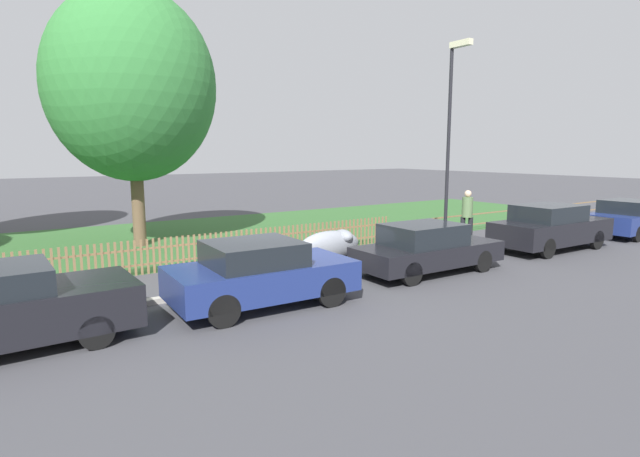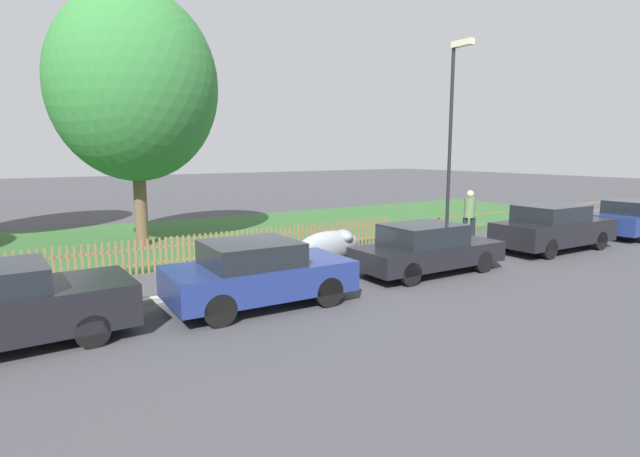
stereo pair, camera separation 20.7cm
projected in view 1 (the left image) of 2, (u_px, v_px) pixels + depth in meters
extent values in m
plane|color=#424247|center=(265.00, 287.00, 12.08)|extent=(120.00, 120.00, 0.00)
cube|color=#B2ADA3|center=(263.00, 283.00, 12.15)|extent=(42.09, 0.20, 0.12)
cube|color=#33602D|center=(167.00, 239.00, 18.52)|extent=(42.09, 10.00, 0.01)
cube|color=olive|center=(219.00, 255.00, 14.40)|extent=(42.09, 0.03, 0.05)
cube|color=olive|center=(218.00, 241.00, 14.34)|extent=(42.09, 0.03, 0.05)
cube|color=olive|center=(5.00, 273.00, 11.48)|extent=(0.06, 0.03, 0.95)
cube|color=olive|center=(13.00, 272.00, 11.57)|extent=(0.06, 0.03, 0.95)
cube|color=olive|center=(22.00, 271.00, 11.65)|extent=(0.06, 0.03, 0.95)
cube|color=olive|center=(29.00, 270.00, 11.74)|extent=(0.06, 0.03, 0.95)
cube|color=olive|center=(37.00, 269.00, 11.83)|extent=(0.06, 0.03, 0.95)
cube|color=olive|center=(45.00, 268.00, 11.92)|extent=(0.06, 0.03, 0.95)
cube|color=olive|center=(52.00, 267.00, 12.01)|extent=(0.06, 0.03, 0.95)
cube|color=olive|center=(60.00, 267.00, 12.10)|extent=(0.06, 0.03, 0.95)
cube|color=olive|center=(67.00, 266.00, 12.18)|extent=(0.06, 0.03, 0.95)
cube|color=olive|center=(74.00, 265.00, 12.27)|extent=(0.06, 0.03, 0.95)
cube|color=olive|center=(82.00, 264.00, 12.36)|extent=(0.06, 0.03, 0.95)
cube|color=olive|center=(89.00, 263.00, 12.45)|extent=(0.06, 0.03, 0.95)
cube|color=olive|center=(96.00, 263.00, 12.54)|extent=(0.06, 0.03, 0.95)
cube|color=olive|center=(102.00, 262.00, 12.63)|extent=(0.06, 0.03, 0.95)
cube|color=olive|center=(109.00, 261.00, 12.71)|extent=(0.06, 0.03, 0.95)
cube|color=olive|center=(116.00, 260.00, 12.80)|extent=(0.06, 0.03, 0.95)
cube|color=olive|center=(122.00, 259.00, 12.89)|extent=(0.06, 0.03, 0.95)
cube|color=olive|center=(129.00, 259.00, 12.98)|extent=(0.06, 0.03, 0.95)
cube|color=olive|center=(135.00, 258.00, 13.07)|extent=(0.06, 0.03, 0.95)
cube|color=olive|center=(141.00, 257.00, 13.16)|extent=(0.06, 0.03, 0.95)
cube|color=olive|center=(148.00, 257.00, 13.24)|extent=(0.06, 0.03, 0.95)
cube|color=olive|center=(154.00, 256.00, 13.33)|extent=(0.06, 0.03, 0.95)
cube|color=olive|center=(160.00, 255.00, 13.42)|extent=(0.06, 0.03, 0.95)
cube|color=olive|center=(166.00, 255.00, 13.51)|extent=(0.06, 0.03, 0.95)
cube|color=olive|center=(172.00, 254.00, 13.60)|extent=(0.06, 0.03, 0.95)
cube|color=olive|center=(177.00, 253.00, 13.68)|extent=(0.06, 0.03, 0.95)
cube|color=olive|center=(183.00, 253.00, 13.77)|extent=(0.06, 0.03, 0.95)
cube|color=olive|center=(189.00, 252.00, 13.86)|extent=(0.06, 0.03, 0.95)
cube|color=olive|center=(194.00, 251.00, 13.95)|extent=(0.06, 0.03, 0.95)
cube|color=olive|center=(200.00, 251.00, 14.04)|extent=(0.06, 0.03, 0.95)
cube|color=olive|center=(205.00, 250.00, 14.13)|extent=(0.06, 0.03, 0.95)
cube|color=olive|center=(211.00, 249.00, 14.21)|extent=(0.06, 0.03, 0.95)
cube|color=olive|center=(216.00, 249.00, 14.30)|extent=(0.06, 0.03, 0.95)
cube|color=olive|center=(221.00, 248.00, 14.39)|extent=(0.06, 0.03, 0.95)
cube|color=olive|center=(227.00, 248.00, 14.48)|extent=(0.06, 0.03, 0.95)
cube|color=olive|center=(232.00, 247.00, 14.57)|extent=(0.06, 0.03, 0.95)
cube|color=olive|center=(237.00, 246.00, 14.66)|extent=(0.06, 0.03, 0.95)
cube|color=olive|center=(242.00, 246.00, 14.74)|extent=(0.06, 0.03, 0.95)
cube|color=olive|center=(247.00, 245.00, 14.83)|extent=(0.06, 0.03, 0.95)
cube|color=olive|center=(252.00, 245.00, 14.92)|extent=(0.06, 0.03, 0.95)
cube|color=olive|center=(256.00, 244.00, 15.01)|extent=(0.06, 0.03, 0.95)
cube|color=olive|center=(261.00, 244.00, 15.10)|extent=(0.06, 0.03, 0.95)
cube|color=olive|center=(266.00, 243.00, 15.19)|extent=(0.06, 0.03, 0.95)
cube|color=olive|center=(271.00, 243.00, 15.27)|extent=(0.06, 0.03, 0.95)
cube|color=olive|center=(275.00, 242.00, 15.36)|extent=(0.06, 0.03, 0.95)
cube|color=olive|center=(280.00, 242.00, 15.45)|extent=(0.06, 0.03, 0.95)
cube|color=olive|center=(284.00, 241.00, 15.54)|extent=(0.06, 0.03, 0.95)
cube|color=olive|center=(289.00, 241.00, 15.63)|extent=(0.06, 0.03, 0.95)
cube|color=olive|center=(293.00, 240.00, 15.72)|extent=(0.06, 0.03, 0.95)
cube|color=olive|center=(298.00, 240.00, 15.80)|extent=(0.06, 0.03, 0.95)
cube|color=olive|center=(302.00, 239.00, 15.89)|extent=(0.06, 0.03, 0.95)
cube|color=olive|center=(306.00, 239.00, 15.98)|extent=(0.06, 0.03, 0.95)
cube|color=olive|center=(310.00, 238.00, 16.07)|extent=(0.06, 0.03, 0.95)
cube|color=olive|center=(314.00, 238.00, 16.16)|extent=(0.06, 0.03, 0.95)
cube|color=olive|center=(319.00, 237.00, 16.24)|extent=(0.06, 0.03, 0.95)
cube|color=olive|center=(323.00, 237.00, 16.33)|extent=(0.06, 0.03, 0.95)
cube|color=olive|center=(327.00, 236.00, 16.42)|extent=(0.06, 0.03, 0.95)
cube|color=olive|center=(331.00, 236.00, 16.51)|extent=(0.06, 0.03, 0.95)
cube|color=olive|center=(335.00, 235.00, 16.60)|extent=(0.06, 0.03, 0.95)
cube|color=olive|center=(339.00, 235.00, 16.69)|extent=(0.06, 0.03, 0.95)
cube|color=olive|center=(342.00, 234.00, 16.77)|extent=(0.06, 0.03, 0.95)
cube|color=olive|center=(346.00, 234.00, 16.86)|extent=(0.06, 0.03, 0.95)
cube|color=olive|center=(350.00, 234.00, 16.95)|extent=(0.06, 0.03, 0.95)
cube|color=olive|center=(354.00, 233.00, 17.04)|extent=(0.06, 0.03, 0.95)
cube|color=olive|center=(357.00, 233.00, 17.13)|extent=(0.06, 0.03, 0.95)
cube|color=olive|center=(361.00, 232.00, 17.22)|extent=(0.06, 0.03, 0.95)
cube|color=olive|center=(365.00, 232.00, 17.30)|extent=(0.06, 0.03, 0.95)
cube|color=olive|center=(368.00, 231.00, 17.39)|extent=(0.06, 0.03, 0.95)
cube|color=olive|center=(372.00, 231.00, 17.48)|extent=(0.06, 0.03, 0.95)
cube|color=olive|center=(375.00, 231.00, 17.57)|extent=(0.06, 0.03, 0.95)
cube|color=olive|center=(379.00, 230.00, 17.66)|extent=(0.06, 0.03, 0.95)
cube|color=olive|center=(382.00, 230.00, 17.75)|extent=(0.06, 0.03, 0.95)
cube|color=olive|center=(386.00, 229.00, 17.83)|extent=(0.06, 0.03, 0.95)
cylinder|color=black|center=(78.00, 307.00, 9.54)|extent=(0.58, 0.15, 0.57)
cylinder|color=black|center=(96.00, 332.00, 8.23)|extent=(0.58, 0.15, 0.57)
cube|color=navy|center=(262.00, 278.00, 10.51)|extent=(3.91, 1.97, 0.64)
cube|color=black|center=(253.00, 253.00, 10.32)|extent=(1.90, 1.71, 0.48)
cylinder|color=black|center=(293.00, 275.00, 11.89)|extent=(0.65, 0.16, 0.64)
cylinder|color=black|center=(332.00, 292.00, 10.46)|extent=(0.65, 0.16, 0.64)
cylinder|color=black|center=(195.00, 290.00, 10.64)|extent=(0.65, 0.16, 0.64)
cylinder|color=black|center=(224.00, 311.00, 9.22)|extent=(0.65, 0.16, 0.64)
cube|color=black|center=(428.00, 254.00, 13.40)|extent=(4.22, 1.74, 0.54)
cube|color=black|center=(423.00, 234.00, 13.20)|extent=(2.04, 1.53, 0.55)
cylinder|color=black|center=(441.00, 252.00, 14.76)|extent=(0.59, 0.15, 0.59)
cylinder|color=black|center=(483.00, 261.00, 13.50)|extent=(0.59, 0.15, 0.59)
cylinder|color=black|center=(372.00, 262.00, 13.37)|extent=(0.59, 0.15, 0.59)
cylinder|color=black|center=(412.00, 274.00, 12.10)|extent=(0.59, 0.15, 0.59)
cube|color=black|center=(551.00, 231.00, 16.52)|extent=(4.46, 1.83, 0.73)
cube|color=black|center=(548.00, 213.00, 16.30)|extent=(2.16, 1.61, 0.52)
cylinder|color=black|center=(553.00, 233.00, 17.96)|extent=(0.63, 0.15, 0.63)
cylinder|color=black|center=(597.00, 240.00, 16.63)|extent=(0.63, 0.15, 0.63)
cylinder|color=black|center=(503.00, 241.00, 16.50)|extent=(0.63, 0.15, 0.63)
cylinder|color=black|center=(548.00, 248.00, 15.17)|extent=(0.63, 0.15, 0.63)
cube|color=navy|center=(630.00, 221.00, 19.23)|extent=(3.90, 1.83, 0.66)
cube|color=black|center=(629.00, 206.00, 19.03)|extent=(1.89, 1.61, 0.49)
cylinder|color=black|center=(622.00, 223.00, 20.60)|extent=(0.60, 0.15, 0.59)
cylinder|color=black|center=(592.00, 228.00, 19.23)|extent=(0.60, 0.15, 0.59)
cylinder|color=black|center=(638.00, 234.00, 17.95)|extent=(0.60, 0.15, 0.59)
cylinder|color=black|center=(351.00, 255.00, 14.28)|extent=(0.63, 0.14, 0.63)
cylinder|color=black|center=(307.00, 260.00, 13.57)|extent=(0.63, 0.14, 0.63)
ellipsoid|color=gray|center=(330.00, 245.00, 13.87)|extent=(1.92, 0.70, 0.81)
ellipsoid|color=gray|center=(343.00, 236.00, 14.06)|extent=(0.48, 0.76, 0.37)
cylinder|color=brown|center=(138.00, 193.00, 17.00)|extent=(0.43, 0.43, 3.66)
ellipsoid|color=#337A38|center=(132.00, 85.00, 16.46)|extent=(5.49, 5.49, 6.31)
cylinder|color=black|center=(470.00, 230.00, 17.88)|extent=(0.17, 0.17, 0.91)
cylinder|color=black|center=(463.00, 230.00, 17.94)|extent=(0.17, 0.17, 0.91)
cylinder|color=#5B7A4C|center=(467.00, 207.00, 17.78)|extent=(0.53, 0.53, 0.72)
sphere|color=beige|center=(468.00, 194.00, 17.71)|extent=(0.25, 0.25, 0.25)
cylinder|color=black|center=(448.00, 153.00, 15.94)|extent=(0.11, 0.11, 6.38)
cube|color=beige|center=(461.00, 44.00, 15.15)|extent=(0.20, 0.76, 0.18)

